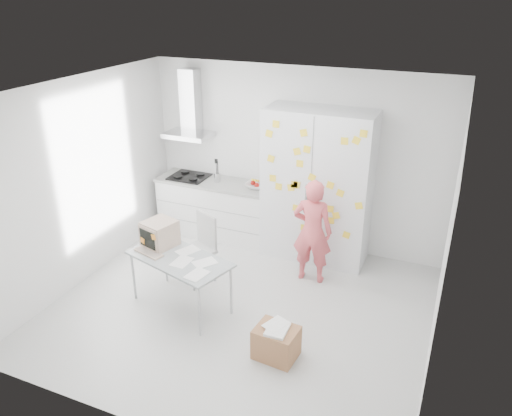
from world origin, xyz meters
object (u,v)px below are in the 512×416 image
at_px(person, 312,231).
at_px(cardboard_box, 276,342).
at_px(chair, 200,244).
at_px(desk, 166,244).

xyz_separation_m(person, cardboard_box, (0.13, -1.65, -0.54)).
distance_m(person, chair, 1.50).
relative_size(person, cardboard_box, 3.04).
bearing_deg(desk, chair, 90.13).
height_order(person, cardboard_box, person).
height_order(person, chair, person).
height_order(person, desk, person).
bearing_deg(chair, cardboard_box, -9.83).
xyz_separation_m(desk, cardboard_box, (1.66, -0.52, -0.59)).
bearing_deg(person, chair, 19.27).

